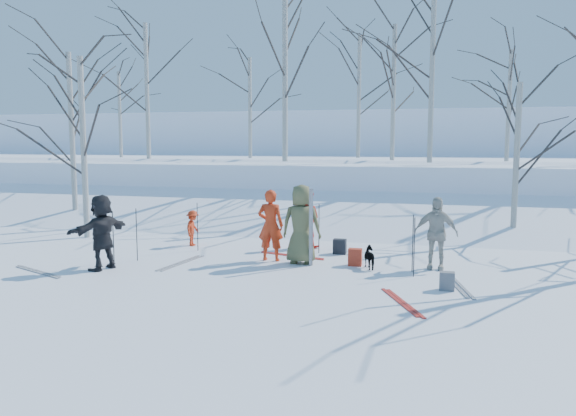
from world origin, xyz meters
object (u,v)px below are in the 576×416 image
(skier_olive_center, at_px, (301,224))
(skier_red_north, at_px, (271,225))
(backpack_dark, at_px, (340,247))
(skier_red_seated, at_px, (193,228))
(skier_grey_west, at_px, (102,232))
(backpack_grey, at_px, (447,281))
(skier_redor_behind, at_px, (307,219))
(skier_cream_east, at_px, (436,233))
(backpack_red, at_px, (355,257))
(dog, at_px, (371,257))

(skier_olive_center, bearing_deg, skier_red_north, -11.65)
(skier_olive_center, bearing_deg, backpack_dark, -119.65)
(skier_olive_center, height_order, skier_red_seated, skier_olive_center)
(skier_grey_west, bearing_deg, backpack_grey, 107.70)
(skier_redor_behind, height_order, backpack_grey, skier_redor_behind)
(skier_olive_center, height_order, skier_red_north, skier_olive_center)
(skier_red_north, bearing_deg, backpack_grey, 154.99)
(skier_grey_west, bearing_deg, skier_cream_east, 121.90)
(skier_grey_west, distance_m, backpack_red, 6.08)
(backpack_red, bearing_deg, dog, -26.65)
(skier_cream_east, height_order, backpack_red, skier_cream_east)
(backpack_dark, bearing_deg, skier_red_seated, 178.85)
(skier_olive_center, height_order, skier_cream_east, skier_olive_center)
(skier_olive_center, bearing_deg, backpack_grey, 151.16)
(skier_redor_behind, distance_m, skier_red_seated, 3.32)
(skier_redor_behind, distance_m, backpack_dark, 1.43)
(skier_olive_center, xyz_separation_m, skier_redor_behind, (-0.35, 2.13, -0.18))
(skier_olive_center, distance_m, skier_grey_west, 4.76)
(skier_red_seated, xyz_separation_m, backpack_dark, (4.33, -0.09, -0.32))
(backpack_grey, bearing_deg, skier_grey_west, -178.99)
(skier_redor_behind, height_order, skier_grey_west, skier_grey_west)
(skier_redor_behind, relative_size, backpack_red, 3.85)
(skier_red_north, relative_size, skier_redor_behind, 1.12)
(skier_redor_behind, height_order, backpack_dark, skier_redor_behind)
(dog, relative_size, backpack_red, 1.51)
(skier_olive_center, xyz_separation_m, skier_cream_east, (3.22, 0.22, -0.12))
(skier_redor_behind, height_order, dog, skier_redor_behind)
(skier_redor_behind, xyz_separation_m, skier_red_seated, (-3.25, -0.62, -0.29))
(skier_red_north, distance_m, backpack_grey, 4.73)
(skier_olive_center, height_order, backpack_red, skier_olive_center)
(backpack_red, xyz_separation_m, backpack_grey, (2.13, -1.79, -0.02))
(skier_red_seated, xyz_separation_m, skier_grey_west, (-0.79, -3.35, 0.38))
(skier_olive_center, height_order, skier_redor_behind, skier_olive_center)
(skier_olive_center, relative_size, skier_grey_west, 1.10)
(skier_red_seated, height_order, skier_cream_east, skier_cream_east)
(skier_red_north, xyz_separation_m, backpack_red, (2.16, -0.05, -0.70))
(skier_olive_center, xyz_separation_m, backpack_dark, (0.72, 1.42, -0.79))
(backpack_red, bearing_deg, skier_redor_behind, 129.55)
(skier_red_seated, relative_size, backpack_dark, 2.58)
(skier_red_north, relative_size, skier_grey_west, 1.02)
(skier_red_north, xyz_separation_m, backpack_grey, (4.30, -1.84, -0.72))
(dog, bearing_deg, skier_grey_west, -11.62)
(skier_red_seated, height_order, skier_grey_west, skier_grey_west)
(backpack_dark, bearing_deg, backpack_grey, -48.76)
(skier_red_north, relative_size, skier_cream_east, 1.05)
(skier_grey_west, relative_size, dog, 2.82)
(dog, xyz_separation_m, backpack_dark, (-1.02, 1.54, -0.07))
(skier_cream_east, bearing_deg, skier_grey_west, -162.22)
(skier_grey_west, height_order, backpack_dark, skier_grey_west)
(skier_grey_west, bearing_deg, backpack_dark, 139.25)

